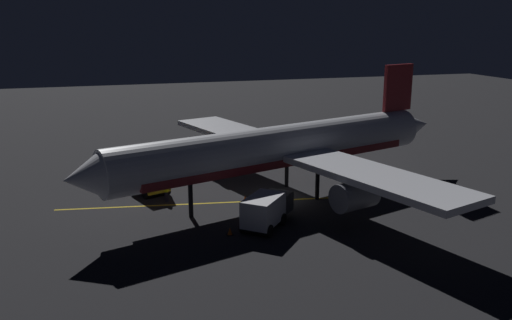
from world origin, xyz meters
The scene contains 9 objects.
ground_plane centered at (0.00, 0.00, -0.10)m, with size 180.00×180.00×0.20m, color black.
apron_guide_stripe centered at (-0.01, 4.00, 0.00)m, with size 0.24×28.90×0.01m, color gold.
airliner centered at (0.18, -0.57, 4.28)m, with size 34.67×36.09×10.72m.
baggage_truck centered at (5.34, 10.65, 1.15)m, with size 6.33×3.94×2.16m.
catering_truck centered at (-5.93, 3.00, 1.23)m, with size 5.42×5.15×2.43m.
ground_crew_worker centered at (1.82, 9.32, 0.89)m, with size 0.40×0.40×1.74m.
traffic_cone_near_left centered at (-0.13, 3.00, 0.25)m, with size 0.50×0.50×0.55m.
traffic_cone_near_right centered at (-6.83, 6.03, 0.25)m, with size 0.50×0.50×0.55m.
traffic_cone_under_wing centered at (6.52, 7.57, 0.25)m, with size 0.50×0.50×0.55m.
Camera 1 is at (-41.51, 14.71, 14.74)m, focal length 37.81 mm.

